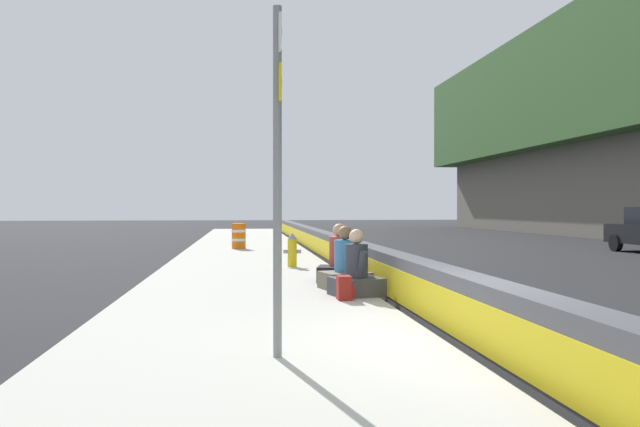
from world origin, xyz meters
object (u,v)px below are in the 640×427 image
(fire_hydrant, at_px, (292,250))
(seated_person_middle, at_px, (345,269))
(backpack, at_px, (345,288))
(seated_person_rear, at_px, (339,264))
(construction_barrel, at_px, (239,236))
(route_sign_post, at_px, (278,155))
(seated_person_foreground, at_px, (356,275))

(fire_hydrant, xyz_separation_m, seated_person_middle, (-4.61, -0.65, -0.08))
(fire_hydrant, bearing_deg, backpack, -176.10)
(seated_person_rear, distance_m, backpack, 2.59)
(construction_barrel, bearing_deg, seated_person_middle, -170.37)
(backpack, xyz_separation_m, construction_barrel, (13.66, 1.84, 0.28))
(route_sign_post, distance_m, seated_person_rear, 6.93)
(seated_person_middle, height_order, construction_barrel, seated_person_middle)
(seated_person_rear, xyz_separation_m, backpack, (-2.56, 0.30, -0.18))
(construction_barrel, bearing_deg, seated_person_rear, -169.10)
(fire_hydrant, xyz_separation_m, seated_person_rear, (-3.47, -0.71, -0.07))
(seated_person_foreground, xyz_separation_m, seated_person_rear, (2.08, -0.01, 0.01))
(route_sign_post, height_order, seated_person_foreground, route_sign_post)
(route_sign_post, relative_size, backpack, 9.00)
(seated_person_foreground, bearing_deg, route_sign_post, 159.98)
(route_sign_post, relative_size, seated_person_rear, 2.98)
(construction_barrel, bearing_deg, route_sign_post, -178.34)
(fire_hydrant, bearing_deg, construction_barrel, 10.61)
(route_sign_post, xyz_separation_m, seated_person_middle, (5.38, -1.57, -1.70))
(seated_person_rear, height_order, construction_barrel, seated_person_rear)
(fire_hydrant, relative_size, backpack, 2.20)
(seated_person_rear, xyz_separation_m, construction_barrel, (11.09, 2.14, 0.10))
(fire_hydrant, relative_size, seated_person_middle, 0.74)
(fire_hydrant, xyz_separation_m, seated_person_foreground, (-5.55, -0.70, -0.08))
(seated_person_middle, distance_m, construction_barrel, 12.41)
(seated_person_middle, distance_m, seated_person_rear, 1.14)
(seated_person_foreground, xyz_separation_m, seated_person_middle, (0.94, 0.05, 0.01))
(route_sign_post, bearing_deg, fire_hydrant, -5.25)
(seated_person_foreground, relative_size, backpack, 2.91)
(route_sign_post, xyz_separation_m, construction_barrel, (17.62, 0.51, -1.59))
(fire_hydrant, height_order, construction_barrel, construction_barrel)
(fire_hydrant, bearing_deg, seated_person_middle, -171.99)
(seated_person_foreground, bearing_deg, seated_person_rear, -0.26)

